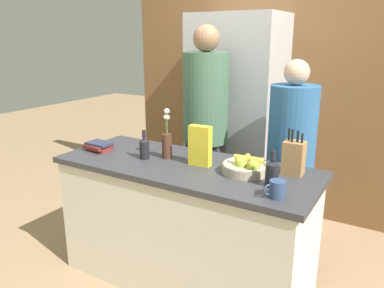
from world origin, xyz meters
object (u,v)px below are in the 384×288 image
at_px(book_stack, 99,146).
at_px(person_in_blue, 291,153).
at_px(person_at_sink, 206,125).
at_px(bottle_oil, 272,172).
at_px(flower_vase, 167,141).
at_px(refrigerator, 236,119).
at_px(fruit_bowl, 245,167).
at_px(coffee_mug, 277,189).
at_px(cereal_box, 200,146).
at_px(bottle_vinegar, 144,148).
at_px(knife_block, 294,158).

distance_m(book_stack, person_in_blue, 1.46).
bearing_deg(person_at_sink, bottle_oil, -46.53).
distance_m(flower_vase, person_at_sink, 0.57).
xyz_separation_m(flower_vase, bottle_oil, (0.82, -0.12, -0.04)).
height_order(refrigerator, bottle_oil, refrigerator).
relative_size(fruit_bowl, bottle_oil, 1.34).
distance_m(person_at_sink, person_in_blue, 0.73).
bearing_deg(fruit_bowl, coffee_mug, -41.51).
relative_size(flower_vase, bottle_oil, 1.67).
bearing_deg(fruit_bowl, refrigerator, 117.16).
bearing_deg(bottle_oil, cereal_box, 168.49).
xyz_separation_m(refrigerator, person_at_sink, (-0.02, -0.58, 0.06)).
distance_m(fruit_bowl, person_in_blue, 0.63).
bearing_deg(book_stack, bottle_vinegar, 2.48).
xyz_separation_m(fruit_bowl, bottle_oil, (0.21, -0.12, 0.04)).
height_order(coffee_mug, bottle_vinegar, bottle_vinegar).
bearing_deg(knife_block, fruit_bowl, -151.72).
height_order(fruit_bowl, cereal_box, cereal_box).
bearing_deg(bottle_vinegar, knife_block, 12.90).
bearing_deg(refrigerator, book_stack, -114.28).
relative_size(coffee_mug, person_in_blue, 0.07).
bearing_deg(book_stack, knife_block, 9.84).
distance_m(bottle_oil, person_in_blue, 0.74).
relative_size(bottle_vinegar, person_in_blue, 0.13).
bearing_deg(person_in_blue, bottle_oil, -64.55).
distance_m(bottle_oil, bottle_vinegar, 0.95).
xyz_separation_m(refrigerator, bottle_vinegar, (-0.14, -1.24, 0.01)).
xyz_separation_m(cereal_box, bottle_oil, (0.54, -0.11, -0.05)).
distance_m(knife_block, book_stack, 1.45).
distance_m(knife_block, person_at_sink, 0.97).
height_order(refrigerator, person_in_blue, refrigerator).
bearing_deg(flower_vase, book_stack, -168.70).
bearing_deg(cereal_box, fruit_bowl, 1.46).
xyz_separation_m(refrigerator, fruit_bowl, (0.59, -1.16, -0.03)).
height_order(refrigerator, person_at_sink, refrigerator).
distance_m(knife_block, bottle_vinegar, 1.02).
relative_size(flower_vase, person_in_blue, 0.23).
relative_size(flower_vase, coffee_mug, 3.33).
height_order(refrigerator, bottle_vinegar, refrigerator).
distance_m(coffee_mug, person_at_sink, 1.23).
xyz_separation_m(knife_block, person_at_sink, (-0.87, 0.44, 0.02)).
xyz_separation_m(fruit_bowl, cereal_box, (-0.33, -0.01, 0.09)).
relative_size(coffee_mug, person_at_sink, 0.06).
relative_size(coffee_mug, book_stack, 0.51).
height_order(flower_vase, cereal_box, flower_vase).
bearing_deg(book_stack, flower_vase, 11.30).
relative_size(cereal_box, bottle_vinegar, 1.32).
bearing_deg(refrigerator, fruit_bowl, -62.84).
relative_size(cereal_box, coffee_mug, 2.51).
xyz_separation_m(cereal_box, person_in_blue, (0.44, 0.62, -0.15)).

